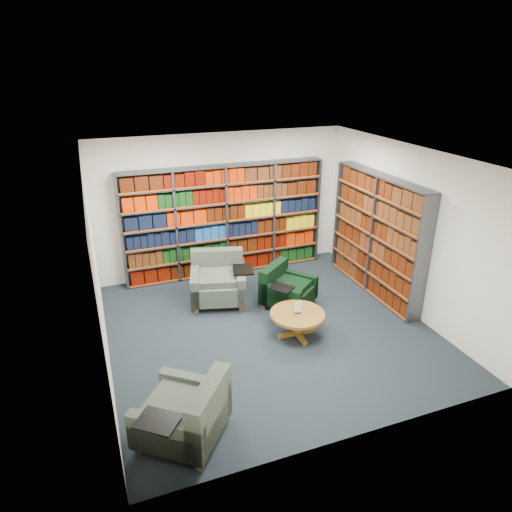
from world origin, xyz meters
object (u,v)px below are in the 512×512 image
object	(u,v)px
chair_green_right	(285,289)
coffee_table	(297,318)
chair_teal_front	(189,416)
chair_teal_left	(218,281)

from	to	relation	value
chair_green_right	coffee_table	bearing A→B (deg)	-102.67
chair_green_right	coffee_table	xyz separation A→B (m)	(-0.22, -1.00, 0.03)
chair_teal_front	coffee_table	xyz separation A→B (m)	(2.08, 1.52, -0.00)
chair_green_right	chair_teal_front	size ratio (longest dim) A/B	0.89
chair_teal_left	chair_green_right	size ratio (longest dim) A/B	1.11
chair_teal_left	coffee_table	xyz separation A→B (m)	(0.83, -1.62, -0.02)
coffee_table	chair_teal_front	bearing A→B (deg)	-143.77
chair_teal_left	coffee_table	world-z (taller)	chair_teal_left
chair_teal_left	chair_teal_front	size ratio (longest dim) A/B	0.99
chair_green_right	coffee_table	world-z (taller)	chair_green_right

